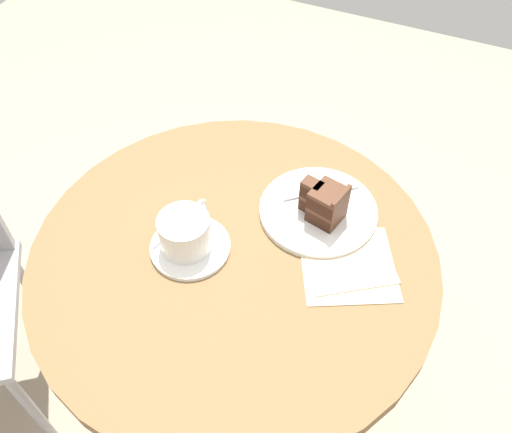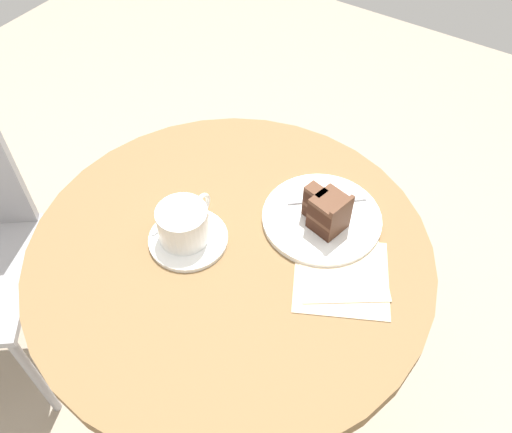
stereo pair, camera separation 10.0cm
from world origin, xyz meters
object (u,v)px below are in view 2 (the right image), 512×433
Objects in this scene: cake_slice at (327,211)px; fork at (337,198)px; coffee_cup at (184,223)px; napkin at (341,272)px; saucer at (188,239)px; cake_plate at (322,218)px; teaspoon at (179,216)px.

fork is at bearing 10.06° from cake_slice.
napkin is at bearing -71.88° from coffee_cup.
cake_slice reaches higher than napkin.
saucer is 0.26m from cake_plate.
napkin is (0.09, -0.27, -0.00)m from saucer.
saucer is 1.16× the size of fork.
teaspoon is 0.27m from cake_plate.
saucer is 0.06m from teaspoon.
coffee_cup is 0.54× the size of napkin.
saucer is 0.04m from coffee_cup.
cake_slice reaches higher than fork.
saucer is at bearing -169.22° from fork.
fork is at bearing -38.38° from teaspoon.
cake_slice is (0.17, -0.20, 0.04)m from saucer.
cake_plate is (0.15, -0.23, -0.01)m from teaspoon.
fork is (0.23, -0.19, 0.01)m from saucer.
cake_slice is 0.39× the size of napkin.
saucer is at bearing -97.46° from coffee_cup.
coffee_cup is at bearing 108.12° from napkin.
teaspoon is 0.31m from fork.
teaspoon is at bearing 100.77° from napkin.
cake_slice is at bearing -120.59° from fork.
napkin is at bearing -71.29° from saucer.
fork is (0.20, -0.23, 0.00)m from teaspoon.
cake_plate is 0.97× the size of napkin.
coffee_cup is at bearing 82.54° from saucer.
fork is (0.07, 0.01, -0.03)m from cake_slice.
saucer is 1.17× the size of coffee_cup.
coffee_cup is 0.06m from teaspoon.
teaspoon is 0.81× the size of fork.
cake_slice is (-0.01, -0.02, 0.04)m from cake_plate.
teaspoon is (0.03, 0.05, 0.01)m from saucer.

